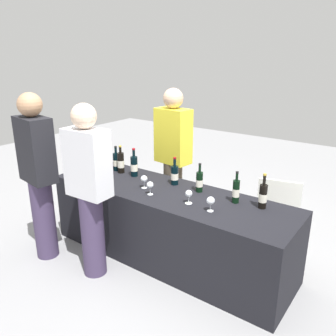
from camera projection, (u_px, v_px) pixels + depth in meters
The scene contains 18 objects.
ground_plane at pixel (168, 256), 3.74m from camera, with size 12.00×12.00×0.00m, color gray.
tasting_table at pixel (168, 225), 3.62m from camera, with size 2.62×0.78×0.76m, color black.
wine_bottle_0 at pixel (116, 162), 4.10m from camera, with size 0.08×0.08×0.30m.
wine_bottle_1 at pixel (121, 163), 4.01m from camera, with size 0.08×0.08×0.33m.
wine_bottle_2 at pixel (134, 166), 3.90m from camera, with size 0.08×0.08×0.33m.
wine_bottle_3 at pixel (175, 175), 3.66m from camera, with size 0.08×0.08×0.30m.
wine_bottle_4 at pixel (199, 182), 3.46m from camera, with size 0.07×0.07×0.30m.
wine_bottle_5 at pixel (236, 191), 3.21m from camera, with size 0.07×0.07×0.31m.
wine_bottle_6 at pixel (263, 196), 3.09m from camera, with size 0.07×0.07×0.33m.
wine_glass_0 at pixel (101, 172), 3.76m from camera, with size 0.07×0.07×0.14m.
wine_glass_1 at pixel (144, 179), 3.56m from camera, with size 0.07×0.07×0.14m.
wine_glass_2 at pixel (150, 185), 3.39m from camera, with size 0.07×0.07×0.14m.
wine_glass_3 at pixel (189, 194), 3.19m from camera, with size 0.07×0.07×0.13m.
wine_glass_4 at pixel (211, 201), 3.03m from camera, with size 0.07×0.07×0.14m.
server_pouring at pixel (173, 155), 4.10m from camera, with size 0.44×0.27×1.72m.
guest_0 at pixel (38, 172), 3.48m from camera, with size 0.44×0.29×1.74m.
guest_1 at pixel (89, 187), 3.19m from camera, with size 0.42×0.24×1.69m.
menu_board at pixel (278, 210), 4.02m from camera, with size 0.48×0.03×0.72m, color white.
Camera 1 is at (1.92, -2.62, 2.09)m, focal length 36.96 mm.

